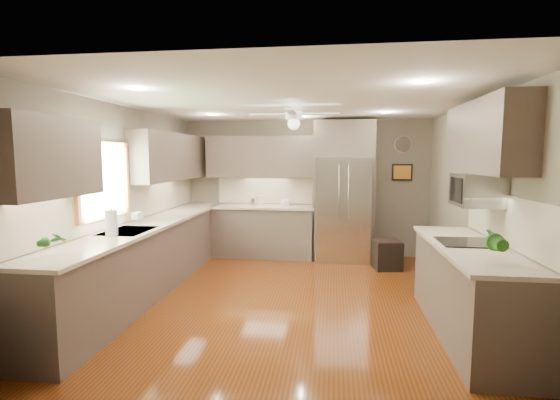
% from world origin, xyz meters
% --- Properties ---
extents(floor, '(5.00, 5.00, 0.00)m').
position_xyz_m(floor, '(0.00, 0.00, 0.00)').
color(floor, '#482409').
rests_on(floor, ground).
extents(ceiling, '(5.00, 5.00, 0.00)m').
position_xyz_m(ceiling, '(0.00, 0.00, 2.50)').
color(ceiling, white).
rests_on(ceiling, ground).
extents(wall_back, '(4.50, 0.00, 4.50)m').
position_xyz_m(wall_back, '(0.00, 2.50, 1.25)').
color(wall_back, '#675E4F').
rests_on(wall_back, ground).
extents(wall_front, '(4.50, 0.00, 4.50)m').
position_xyz_m(wall_front, '(0.00, -2.50, 1.25)').
color(wall_front, '#675E4F').
rests_on(wall_front, ground).
extents(wall_left, '(0.00, 5.00, 5.00)m').
position_xyz_m(wall_left, '(-2.25, 0.00, 1.25)').
color(wall_left, '#675E4F').
rests_on(wall_left, ground).
extents(wall_right, '(0.00, 5.00, 5.00)m').
position_xyz_m(wall_right, '(2.25, 0.00, 1.25)').
color(wall_right, '#675E4F').
rests_on(wall_right, ground).
extents(canister_b, '(0.10, 0.10, 0.14)m').
position_xyz_m(canister_b, '(-0.93, 2.18, 1.01)').
color(canister_b, silver).
rests_on(canister_b, back_run).
extents(canister_c, '(0.13, 0.13, 0.19)m').
position_xyz_m(canister_c, '(-0.80, 2.19, 1.03)').
color(canister_c, beige).
rests_on(canister_c, back_run).
extents(soap_bottle, '(0.11, 0.11, 0.21)m').
position_xyz_m(soap_bottle, '(-2.07, 0.04, 1.05)').
color(soap_bottle, white).
rests_on(soap_bottle, left_run).
extents(potted_plant_left, '(0.17, 0.13, 0.29)m').
position_xyz_m(potted_plant_left, '(-1.96, -1.78, 1.08)').
color(potted_plant_left, '#245B1A').
rests_on(potted_plant_left, left_run).
extents(potted_plant_right, '(0.20, 0.17, 0.35)m').
position_xyz_m(potted_plant_right, '(1.89, -1.46, 1.12)').
color(potted_plant_right, '#245B1A').
rests_on(potted_plant_right, right_run).
extents(bowl, '(0.26, 0.26, 0.05)m').
position_xyz_m(bowl, '(-0.33, 2.24, 0.97)').
color(bowl, beige).
rests_on(bowl, back_run).
extents(left_run, '(0.65, 4.70, 1.45)m').
position_xyz_m(left_run, '(-1.95, 0.15, 0.48)').
color(left_run, '#4E4139').
rests_on(left_run, ground).
extents(back_run, '(1.85, 0.65, 1.45)m').
position_xyz_m(back_run, '(-0.72, 2.20, 0.48)').
color(back_run, '#4E4139').
rests_on(back_run, ground).
extents(uppers, '(4.50, 4.70, 0.95)m').
position_xyz_m(uppers, '(-0.74, 0.71, 1.87)').
color(uppers, '#4E4139').
rests_on(uppers, wall_left).
extents(window, '(0.05, 1.12, 0.92)m').
position_xyz_m(window, '(-2.22, -0.50, 1.55)').
color(window, '#BFF2B2').
rests_on(window, wall_left).
extents(sink, '(0.50, 0.70, 0.32)m').
position_xyz_m(sink, '(-1.93, -0.50, 0.91)').
color(sink, silver).
rests_on(sink, left_run).
extents(refrigerator, '(1.06, 0.75, 2.45)m').
position_xyz_m(refrigerator, '(0.70, 2.16, 1.19)').
color(refrigerator, silver).
rests_on(refrigerator, ground).
extents(right_run, '(0.70, 2.20, 1.45)m').
position_xyz_m(right_run, '(1.93, -0.80, 0.48)').
color(right_run, '#4E4139').
rests_on(right_run, ground).
extents(microwave, '(0.43, 0.55, 0.34)m').
position_xyz_m(microwave, '(2.03, -0.55, 1.48)').
color(microwave, silver).
rests_on(microwave, wall_right).
extents(ceiling_fan, '(1.18, 1.18, 0.32)m').
position_xyz_m(ceiling_fan, '(-0.00, 0.30, 2.33)').
color(ceiling_fan, white).
rests_on(ceiling_fan, ceiling).
extents(recessed_lights, '(2.84, 3.14, 0.01)m').
position_xyz_m(recessed_lights, '(-0.04, 0.40, 2.49)').
color(recessed_lights, white).
rests_on(recessed_lights, ceiling).
extents(wall_clock, '(0.30, 0.03, 0.30)m').
position_xyz_m(wall_clock, '(1.75, 2.48, 2.05)').
color(wall_clock, white).
rests_on(wall_clock, wall_back).
extents(framed_print, '(0.36, 0.03, 0.30)m').
position_xyz_m(framed_print, '(1.75, 2.48, 1.55)').
color(framed_print, black).
rests_on(framed_print, wall_back).
extents(stool, '(0.49, 0.49, 0.49)m').
position_xyz_m(stool, '(1.41, 1.61, 0.24)').
color(stool, black).
rests_on(stool, ground).
extents(paper_towel, '(0.13, 0.13, 0.33)m').
position_xyz_m(paper_towel, '(-1.95, -0.83, 1.08)').
color(paper_towel, white).
rests_on(paper_towel, left_run).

